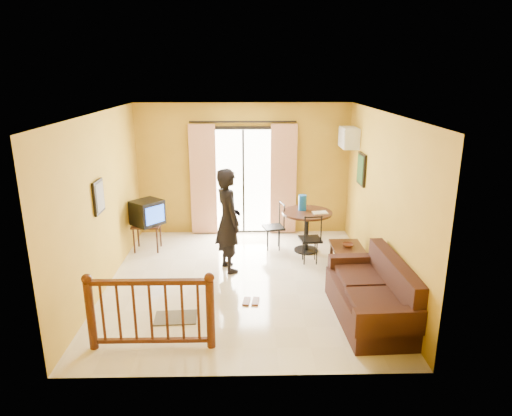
{
  "coord_description": "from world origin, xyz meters",
  "views": [
    {
      "loc": [
        0.06,
        -7.03,
        3.4
      ],
      "look_at": [
        0.22,
        0.2,
        1.23
      ],
      "focal_mm": 32.0,
      "sensor_mm": 36.0,
      "label": 1
    }
  ],
  "objects_px": {
    "television": "(147,212)",
    "dining_table": "(307,220)",
    "sofa": "(374,297)",
    "standing_person": "(228,220)",
    "coffee_table": "(348,256)"
  },
  "relations": [
    {
      "from": "television",
      "to": "dining_table",
      "type": "xyz_separation_m",
      "value": [
        3.1,
        -0.12,
        -0.13
      ]
    },
    {
      "from": "dining_table",
      "to": "standing_person",
      "type": "height_order",
      "value": "standing_person"
    },
    {
      "from": "television",
      "to": "coffee_table",
      "type": "xyz_separation_m",
      "value": [
        3.72,
        -1.1,
        -0.49
      ]
    },
    {
      "from": "dining_table",
      "to": "coffee_table",
      "type": "xyz_separation_m",
      "value": [
        0.62,
        -0.98,
        -0.35
      ]
    },
    {
      "from": "dining_table",
      "to": "sofa",
      "type": "distance_m",
      "value": 2.7
    },
    {
      "from": "dining_table",
      "to": "standing_person",
      "type": "distance_m",
      "value": 1.74
    },
    {
      "from": "television",
      "to": "standing_person",
      "type": "bearing_deg",
      "value": -79.38
    },
    {
      "from": "sofa",
      "to": "standing_person",
      "type": "distance_m",
      "value": 2.81
    },
    {
      "from": "dining_table",
      "to": "sofa",
      "type": "relative_size",
      "value": 0.5
    },
    {
      "from": "dining_table",
      "to": "sofa",
      "type": "height_order",
      "value": "sofa"
    },
    {
      "from": "dining_table",
      "to": "standing_person",
      "type": "relative_size",
      "value": 0.53
    },
    {
      "from": "television",
      "to": "sofa",
      "type": "distance_m",
      "value": 4.64
    },
    {
      "from": "television",
      "to": "dining_table",
      "type": "distance_m",
      "value": 3.11
    },
    {
      "from": "sofa",
      "to": "coffee_table",
      "type": "bearing_deg",
      "value": 87.52
    },
    {
      "from": "dining_table",
      "to": "coffee_table",
      "type": "height_order",
      "value": "dining_table"
    }
  ]
}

